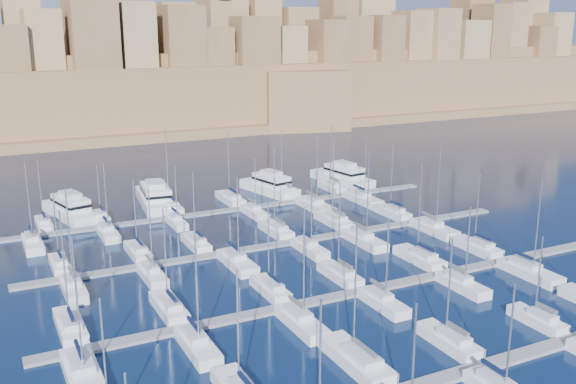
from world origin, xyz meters
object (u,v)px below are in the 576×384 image
sailboat_2 (357,360)px  motor_yacht_c (270,185)px  sailboat_4 (538,320)px  motor_yacht_a (70,209)px  motor_yacht_b (155,197)px  motor_yacht_d (343,176)px

sailboat_2 → motor_yacht_c: 72.29m
sailboat_4 → motor_yacht_a: 82.38m
sailboat_2 → motor_yacht_a: size_ratio=0.93×
sailboat_2 → motor_yacht_b: (-1.98, 70.32, 0.96)m
motor_yacht_c → motor_yacht_d: 18.42m
sailboat_4 → motor_yacht_c: size_ratio=0.69×
sailboat_2 → motor_yacht_a: sailboat_2 is taller
motor_yacht_c → sailboat_4: bearing=-88.3°
motor_yacht_c → motor_yacht_d: size_ratio=0.92×
motor_yacht_a → sailboat_2: bearing=-75.2°
sailboat_2 → motor_yacht_c: size_ratio=0.97×
motor_yacht_a → motor_yacht_b: same height
sailboat_2 → motor_yacht_d: 80.54m
sailboat_2 → sailboat_4: (24.26, -1.49, -0.06)m
sailboat_4 → motor_yacht_d: 72.89m
motor_yacht_a → motor_yacht_d: 58.91m
sailboat_2 → motor_yacht_c: (22.23, 68.78, 0.96)m
motor_yacht_b → motor_yacht_c: 24.25m
motor_yacht_a → motor_yacht_c: size_ratio=1.04×
sailboat_4 → motor_yacht_b: size_ratio=0.58×
sailboat_4 → motor_yacht_c: bearing=91.7°
motor_yacht_b → motor_yacht_c: same height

